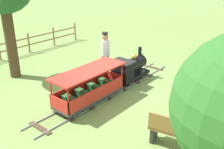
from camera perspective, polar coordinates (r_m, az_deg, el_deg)
ground_plane at (r=8.21m, az=-1.52°, el=-4.25°), size 60.00×60.00×0.00m
track at (r=8.35m, az=-0.50°, el=-3.60°), size 0.77×6.05×0.04m
locomotive at (r=8.90m, az=3.78°, el=1.36°), size 0.73×1.44×1.05m
passenger_car at (r=7.58m, az=-4.92°, el=-3.18°), size 0.83×2.35×0.97m
conductor_person at (r=9.09m, az=-1.48°, el=5.05°), size 0.30×0.30×1.62m
park_bench at (r=5.90m, az=14.29°, el=-12.24°), size 1.35×0.63×0.82m
fence_section at (r=12.15m, az=-20.35°, el=5.90°), size 0.08×7.13×0.90m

